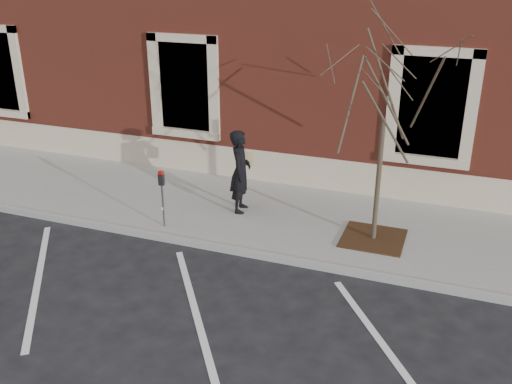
% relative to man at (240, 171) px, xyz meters
% --- Properties ---
extents(ground, '(120.00, 120.00, 0.00)m').
position_rel_man_xyz_m(ground, '(0.75, -1.62, -1.08)').
color(ground, '#28282B').
rests_on(ground, ground).
extents(sidewalk_near, '(40.00, 3.50, 0.15)m').
position_rel_man_xyz_m(sidewalk_near, '(0.75, 0.13, -1.01)').
color(sidewalk_near, '#A3A299').
rests_on(sidewalk_near, ground).
extents(curb_near, '(40.00, 0.12, 0.15)m').
position_rel_man_xyz_m(curb_near, '(0.75, -1.67, -1.01)').
color(curb_near, '#9E9E99').
rests_on(curb_near, ground).
extents(parking_stripes, '(28.00, 4.40, 0.01)m').
position_rel_man_xyz_m(parking_stripes, '(0.75, -3.82, -1.08)').
color(parking_stripes, silver).
rests_on(parking_stripes, ground).
extents(building_civic, '(40.00, 8.62, 8.00)m').
position_rel_man_xyz_m(building_civic, '(0.75, 6.12, 2.91)').
color(building_civic, maroon).
rests_on(building_civic, ground).
extents(man, '(0.56, 0.75, 1.86)m').
position_rel_man_xyz_m(man, '(0.00, 0.00, 0.00)').
color(man, black).
rests_on(man, sidewalk_near).
extents(parking_meter, '(0.11, 0.09, 1.24)m').
position_rel_man_xyz_m(parking_meter, '(-1.21, -1.33, -0.07)').
color(parking_meter, '#595B60').
rests_on(parking_meter, sidewalk_near).
extents(tree_grate, '(1.24, 1.24, 0.03)m').
position_rel_man_xyz_m(tree_grate, '(3.04, -0.37, -0.92)').
color(tree_grate, '#412914').
rests_on(tree_grate, sidewalk_near).
extents(sapling, '(2.72, 2.72, 4.53)m').
position_rel_man_xyz_m(sapling, '(3.04, -0.37, 2.24)').
color(sapling, '#4D402F').
rests_on(sapling, sidewalk_near).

